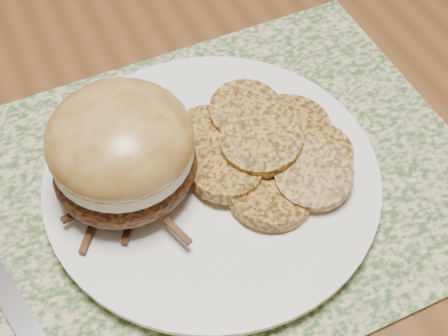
{
  "coord_description": "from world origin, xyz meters",
  "views": [
    {
      "loc": [
        0.19,
        -0.3,
        1.18
      ],
      "look_at": [
        0.31,
        -0.03,
        0.79
      ],
      "focal_mm": 50.0,
      "sensor_mm": 36.0,
      "label": 1
    }
  ],
  "objects": [
    {
      "name": "pork_sandwich",
      "position": [
        0.24,
        0.0,
        0.81
      ],
      "size": [
        0.15,
        0.15,
        0.09
      ],
      "rotation": [
        0.0,
        0.0,
        0.39
      ],
      "color": "black",
      "rests_on": "dinner_plate"
    },
    {
      "name": "placemat",
      "position": [
        0.3,
        -0.02,
        0.75
      ],
      "size": [
        0.45,
        0.33,
        0.0
      ],
      "primitive_type": "cube",
      "color": "#3B5A2E",
      "rests_on": "dining_table"
    },
    {
      "name": "dinner_plate",
      "position": [
        0.3,
        -0.02,
        0.76
      ],
      "size": [
        0.26,
        0.26,
        0.02
      ],
      "primitive_type": "cylinder",
      "color": "white",
      "rests_on": "placemat"
    },
    {
      "name": "roasted_potatoes",
      "position": [
        0.35,
        -0.02,
        0.78
      ],
      "size": [
        0.16,
        0.17,
        0.04
      ],
      "color": "#AD7833",
      "rests_on": "dinner_plate"
    }
  ]
}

